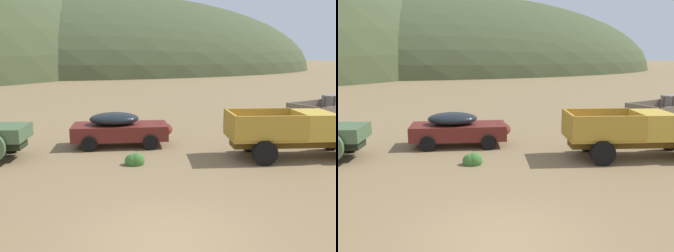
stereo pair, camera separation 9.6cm
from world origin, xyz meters
The scene contains 5 objects.
ground_plane centered at (0.00, 0.00, 0.00)m, with size 300.00×300.00×0.00m, color olive.
hill_far_left centered at (18.00, 76.30, 0.00)m, with size 99.99×55.75×33.54m, color #424C2D.
car_oxblood centered at (1.33, 8.82, 0.81)m, with size 4.83×2.84×1.57m.
truck_faded_yellow centered at (7.94, 4.23, 1.03)m, with size 6.24×3.64×1.91m.
bush_front_right centered at (0.97, 5.82, 0.16)m, with size 0.76×0.61×0.61m.
Camera 1 is at (-2.81, -7.13, 4.26)m, focal length 38.75 mm.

